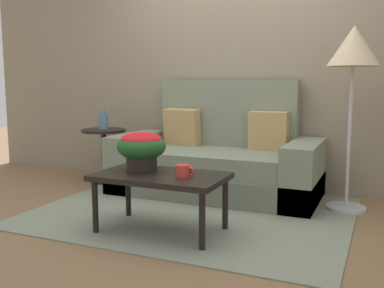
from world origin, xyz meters
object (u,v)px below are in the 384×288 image
Objects in this scene: coffee_table at (161,180)px; coffee_mug at (183,171)px; snack_bowl at (185,168)px; table_vase at (103,121)px; floor_lamp at (353,56)px; potted_plant at (142,147)px; couch at (217,162)px; side_table at (104,146)px.

coffee_table is 0.21m from coffee_mug.
snack_bowl is 1.87m from table_vase.
potted_plant is (-1.38, -1.08, -0.69)m from floor_lamp.
floor_lamp reaches higher than coffee_table.
couch is 1.23m from coffee_table.
potted_plant reaches higher than coffee_mug.
table_vase is (-1.35, 1.23, 0.28)m from coffee_table.
side_table is 1.97m from coffee_mug.
side_table is 1.84m from snack_bowl.
couch reaches higher than coffee_table.
coffee_mug is (1.53, -1.24, 0.07)m from side_table.
floor_lamp is at bearing -3.91° from couch.
couch is at bearing -0.22° from table_vase.
floor_lamp is at bearing 44.50° from snack_bowl.
table_vase is at bearing 178.02° from floor_lamp.
floor_lamp is 1.75m from coffee_mug.
floor_lamp reaches higher than coffee_mug.
coffee_table is at bearing -42.35° from table_vase.
snack_bowl is (0.33, 0.06, -0.14)m from potted_plant.
floor_lamp is at bearing -1.57° from side_table.
coffee_mug is (-1.00, -1.17, -0.82)m from floor_lamp.
potted_plant is 1.65m from table_vase.
coffee_mug reaches higher than coffee_table.
coffee_mug is at bearing -130.41° from floor_lamp.
snack_bowl is at bearing -81.46° from couch.
snack_bowl is at bearing 108.44° from coffee_mug.
potted_plant is at bearing -45.29° from table_vase.
table_vase is at bearing 140.71° from coffee_mug.
floor_lamp is 1.69m from snack_bowl.
side_table is 4.27× the size of coffee_mug.
side_table is 0.27m from table_vase.
table_vase reaches higher than snack_bowl.
snack_bowl reaches higher than coffee_table.
side_table is (-1.31, -0.01, 0.09)m from couch.
couch reaches higher than potted_plant.
snack_bowl is 0.57× the size of table_vase.
coffee_table is at bearing -141.92° from snack_bowl.
side_table is at bearing 143.39° from snack_bowl.
couch is 1.37m from table_vase.
coffee_table is 0.30m from potted_plant.
couch is 1.28m from coffee_mug.
coffee_mug is at bearing -39.14° from side_table.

